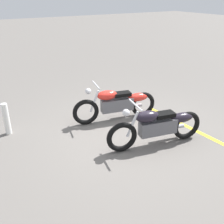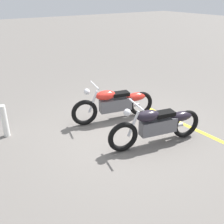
% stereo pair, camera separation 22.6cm
% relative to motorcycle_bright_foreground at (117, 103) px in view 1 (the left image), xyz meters
% --- Properties ---
extents(ground_plane, '(60.00, 60.00, 0.00)m').
position_rel_motorcycle_bright_foreground_xyz_m(ground_plane, '(0.15, 0.74, -0.46)').
color(ground_plane, '#66605B').
extents(motorcycle_bright_foreground, '(2.20, 0.73, 1.04)m').
position_rel_motorcycle_bright_foreground_xyz_m(motorcycle_bright_foreground, '(0.00, 0.00, 0.00)').
color(motorcycle_bright_foreground, black).
rests_on(motorcycle_bright_foreground, ground).
extents(motorcycle_dark_foreground, '(2.20, 0.71, 1.04)m').
position_rel_motorcycle_bright_foreground_xyz_m(motorcycle_dark_foreground, '(-0.10, 1.49, 0.00)').
color(motorcycle_dark_foreground, black).
rests_on(motorcycle_dark_foreground, ground).
extents(bollard_post, '(0.14, 0.14, 0.77)m').
position_rel_motorcycle_bright_foreground_xyz_m(bollard_post, '(2.61, -0.69, -0.08)').
color(bollard_post, white).
rests_on(bollard_post, ground).
extents(parking_stripe_near, '(0.32, 3.20, 0.01)m').
position_rel_motorcycle_bright_foreground_xyz_m(parking_stripe_near, '(-1.30, 1.51, -0.46)').
color(parking_stripe_near, yellow).
rests_on(parking_stripe_near, ground).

